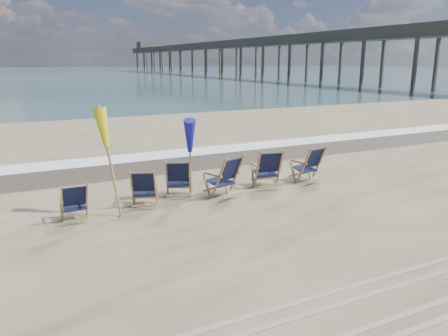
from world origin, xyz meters
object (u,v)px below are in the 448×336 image
object	(u,v)px
fishing_pier	(234,54)
umbrella_yellow	(109,133)
beach_chair_0	(87,201)
beach_chair_1	(155,188)
beach_chair_4	(280,169)
umbrella_blue	(190,135)
beach_chair_3	(237,175)
beach_chair_2	(190,178)
beach_chair_5	(320,163)

from	to	relation	value
fishing_pier	umbrella_yellow	bearing A→B (deg)	-119.59
beach_chair_0	beach_chair_1	distance (m)	1.58
beach_chair_0	beach_chair_4	distance (m)	5.06
umbrella_blue	fishing_pier	world-z (taller)	fishing_pier
beach_chair_3	beach_chair_2	bearing A→B (deg)	-35.38
beach_chair_0	beach_chair_2	bearing A→B (deg)	-168.20
umbrella_blue	beach_chair_4	bearing A→B (deg)	-8.40
beach_chair_4	umbrella_yellow	distance (m)	4.67
beach_chair_2	fishing_pier	distance (m)	80.88
umbrella_yellow	beach_chair_5	bearing A→B (deg)	1.98
umbrella_blue	fishing_pier	distance (m)	80.74
umbrella_blue	fishing_pier	xyz separation A→B (m)	(38.49, 70.90, 3.07)
beach_chair_5	beach_chair_4	bearing A→B (deg)	-6.23
beach_chair_5	fishing_pier	world-z (taller)	fishing_pier
beach_chair_3	umbrella_blue	distance (m)	1.56
beach_chair_1	fishing_pier	xyz separation A→B (m)	(39.55, 71.33, 4.17)
umbrella_blue	fishing_pier	size ratio (longest dim) A/B	0.02
umbrella_yellow	beach_chair_0	bearing A→B (deg)	-169.96
beach_chair_1	beach_chair_4	distance (m)	3.49
beach_chair_3	beach_chair_5	size ratio (longest dim) A/B	1.03
beach_chair_2	beach_chair_4	xyz separation A→B (m)	(2.48, -0.28, 0.04)
beach_chair_2	beach_chair_4	world-z (taller)	beach_chair_4
umbrella_blue	umbrella_yellow	bearing A→B (deg)	-166.52
beach_chair_4	umbrella_yellow	size ratio (longest dim) A/B	0.46
beach_chair_2	beach_chair_5	distance (m)	3.88
beach_chair_5	umbrella_blue	size ratio (longest dim) A/B	0.52
beach_chair_0	umbrella_blue	xyz separation A→B (m)	(2.62, 0.59, 1.13)
beach_chair_2	beach_chair_3	bearing A→B (deg)	-174.89
beach_chair_0	beach_chair_1	size ratio (longest dim) A/B	0.94
beach_chair_3	beach_chair_4	bearing A→B (deg)	164.94
umbrella_yellow	fishing_pier	size ratio (longest dim) A/B	0.02
beach_chair_1	umbrella_yellow	xyz separation A→B (m)	(-0.99, -0.06, 1.38)
beach_chair_2	beach_chair_5	bearing A→B (deg)	-160.78
beach_chair_3	beach_chair_0	bearing A→B (deg)	-15.68
beach_chair_4	umbrella_blue	distance (m)	2.67
beach_chair_2	beach_chair_0	bearing A→B (deg)	33.66
beach_chair_1	umbrella_yellow	distance (m)	1.70
umbrella_yellow	beach_chair_2	bearing A→B (deg)	11.69
beach_chair_4	beach_chair_1	bearing A→B (deg)	14.55
beach_chair_3	umbrella_yellow	bearing A→B (deg)	-17.08
beach_chair_1	beach_chair_3	xyz separation A→B (m)	(2.15, -0.00, 0.08)
beach_chair_5	umbrella_yellow	bearing A→B (deg)	-7.21
beach_chair_0	beach_chair_4	world-z (taller)	beach_chair_4
beach_chair_3	beach_chair_4	xyz separation A→B (m)	(1.34, 0.07, -0.00)
beach_chair_3	umbrella_blue	size ratio (longest dim) A/B	0.53
beach_chair_0	umbrella_yellow	bearing A→B (deg)	-169.48
beach_chair_5	umbrella_yellow	world-z (taller)	umbrella_yellow
beach_chair_4	fishing_pier	world-z (taller)	fishing_pier
beach_chair_2	umbrella_yellow	world-z (taller)	umbrella_yellow
beach_chair_2	umbrella_blue	bearing A→B (deg)	-99.68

